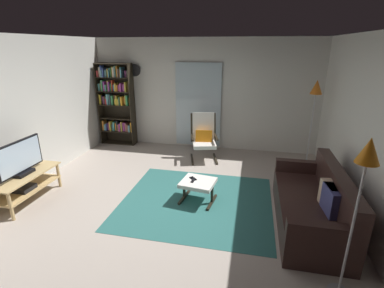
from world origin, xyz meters
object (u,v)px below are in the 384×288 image
object	(u,v)px
leather_sofa	(314,206)
lounge_armchair	(204,136)
cell_phone	(193,179)
television	(20,159)
floor_lamp_by_sofa	(365,172)
bookshelf_near_tv	(116,101)
ottoman	(198,185)
wall_clock	(135,70)
floor_lamp_by_shelf	(316,95)
tv_remote	(193,180)
tv_stand	(25,183)

from	to	relation	value
leather_sofa	lounge_armchair	size ratio (longest dim) A/B	1.91
lounge_armchair	cell_phone	bearing A→B (deg)	-85.56
television	floor_lamp_by_sofa	world-z (taller)	floor_lamp_by_sofa
cell_phone	floor_lamp_by_sofa	world-z (taller)	floor_lamp_by_sofa
bookshelf_near_tv	floor_lamp_by_sofa	xyz separation A→B (m)	(4.33, -3.96, 0.26)
leather_sofa	floor_lamp_by_sofa	xyz separation A→B (m)	(0.07, -1.20, 1.07)
television	ottoman	xyz separation A→B (m)	(2.74, 0.56, -0.43)
floor_lamp_by_sofa	wall_clock	distance (m)	5.63
lounge_armchair	bookshelf_near_tv	bearing A→B (deg)	165.61
lounge_armchair	floor_lamp_by_shelf	distance (m)	2.40
television	wall_clock	bearing A→B (deg)	78.06
bookshelf_near_tv	cell_phone	world-z (taller)	bookshelf_near_tv
bookshelf_near_tv	floor_lamp_by_sofa	distance (m)	5.87
floor_lamp_by_sofa	floor_lamp_by_shelf	xyz separation A→B (m)	(0.19, 3.36, 0.14)
lounge_armchair	tv_remote	bearing A→B (deg)	-85.19
floor_lamp_by_sofa	floor_lamp_by_shelf	distance (m)	3.36
cell_phone	television	bearing A→B (deg)	150.94
floor_lamp_by_shelf	ottoman	bearing A→B (deg)	-136.47
television	floor_lamp_by_sofa	bearing A→B (deg)	-11.72
television	leather_sofa	xyz separation A→B (m)	(4.43, 0.26, -0.43)
tv_stand	floor_lamp_by_shelf	size ratio (longest dim) A/B	0.65
tv_stand	cell_phone	xyz separation A→B (m)	(2.64, 0.63, 0.06)
floor_lamp_by_shelf	wall_clock	size ratio (longest dim) A/B	6.19
cell_phone	wall_clock	xyz separation A→B (m)	(-1.97, 2.53, 1.48)
bookshelf_near_tv	tv_remote	bearing A→B (deg)	-44.84
television	ottoman	bearing A→B (deg)	11.66
television	cell_phone	xyz separation A→B (m)	(2.64, 0.62, -0.36)
television	floor_lamp_by_sofa	size ratio (longest dim) A/B	0.52
floor_lamp_by_sofa	wall_clock	world-z (taller)	wall_clock
tv_remote	television	bearing A→B (deg)	-161.98
television	tv_remote	bearing A→B (deg)	11.76
television	bookshelf_near_tv	world-z (taller)	bookshelf_near_tv
leather_sofa	ottoman	world-z (taller)	leather_sofa
bookshelf_near_tv	tv_remote	size ratio (longest dim) A/B	14.04
tv_remote	cell_phone	size ratio (longest dim) A/B	1.03
television	lounge_armchair	distance (m)	3.49
television	floor_lamp_by_shelf	bearing A→B (deg)	27.31
leather_sofa	tv_remote	xyz separation A→B (m)	(-1.78, 0.29, 0.07)
lounge_armchair	floor_lamp_by_sofa	xyz separation A→B (m)	(2.00, -3.36, 0.84)
cell_phone	ottoman	bearing A→B (deg)	-74.95
leather_sofa	television	bearing A→B (deg)	-176.58
cell_phone	tv_stand	bearing A→B (deg)	151.14
tv_stand	floor_lamp_by_sofa	distance (m)	4.72
leather_sofa	tv_remote	size ratio (longest dim) A/B	13.58
television	tv_remote	world-z (taller)	television
bookshelf_near_tv	floor_lamp_by_sofa	world-z (taller)	bookshelf_near_tv
cell_phone	floor_lamp_by_shelf	xyz separation A→B (m)	(2.05, 1.80, 1.14)
television	wall_clock	distance (m)	3.41
tv_stand	ottoman	size ratio (longest dim) A/B	2.00
tv_stand	television	size ratio (longest dim) A/B	1.33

